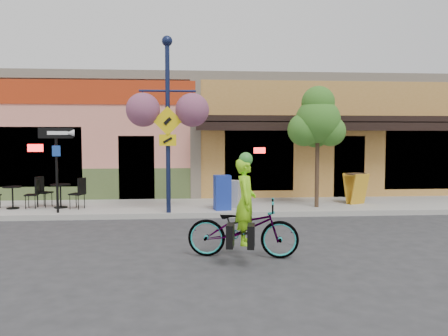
% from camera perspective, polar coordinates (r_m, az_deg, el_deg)
% --- Properties ---
extents(ground, '(90.00, 90.00, 0.00)m').
position_cam_1_polar(ground, '(11.80, 1.45, -6.96)').
color(ground, '#2D2D30').
rests_on(ground, ground).
extents(sidewalk, '(24.00, 3.00, 0.15)m').
position_cam_1_polar(sidewalk, '(13.74, 0.58, -5.08)').
color(sidewalk, '#9E9B93').
rests_on(sidewalk, ground).
extents(curb, '(24.00, 0.12, 0.15)m').
position_cam_1_polar(curb, '(12.32, 1.18, -6.14)').
color(curb, '#A8A59E').
rests_on(curb, ground).
extents(building, '(18.20, 8.20, 4.50)m').
position_cam_1_polar(building, '(19.06, -0.89, 4.02)').
color(building, '#EA8A74').
rests_on(building, ground).
extents(bicycle, '(2.17, 1.09, 1.09)m').
position_cam_1_polar(bicycle, '(8.25, 2.48, -7.88)').
color(bicycle, maroon).
rests_on(bicycle, ground).
extents(cyclist_rider, '(0.49, 0.65, 1.61)m').
position_cam_1_polar(cyclist_rider, '(8.20, 2.84, -6.09)').
color(cyclist_rider, '#93F019').
rests_on(cyclist_rider, ground).
extents(lamp_post, '(1.56, 0.63, 4.87)m').
position_cam_1_polar(lamp_post, '(12.19, -7.35, 5.59)').
color(lamp_post, '#131C3E').
rests_on(lamp_post, sidewalk).
extents(one_way_sign, '(0.93, 0.43, 2.37)m').
position_cam_1_polar(one_way_sign, '(12.94, -21.00, -0.30)').
color(one_way_sign, black).
rests_on(one_way_sign, sidewalk).
extents(cafe_set_left, '(1.46, 0.76, 0.86)m').
position_cam_1_polar(cafe_set_left, '(14.27, -25.90, -3.10)').
color(cafe_set_left, black).
rests_on(cafe_set_left, sidewalk).
extents(cafe_set_right, '(1.72, 1.30, 0.93)m').
position_cam_1_polar(cafe_set_right, '(13.88, -20.57, -3.00)').
color(cafe_set_right, black).
rests_on(cafe_set_right, sidewalk).
extents(newspaper_box_blue, '(0.51, 0.47, 1.00)m').
position_cam_1_polar(newspaper_box_blue, '(12.65, -0.23, -3.22)').
color(newspaper_box_blue, '#1A329F').
rests_on(newspaper_box_blue, sidewalk).
extents(newspaper_box_grey, '(0.48, 0.46, 0.81)m').
position_cam_1_polar(newspaper_box_grey, '(13.11, 1.26, -3.40)').
color(newspaper_box_grey, '#9E9E9E').
rests_on(newspaper_box_grey, sidewalk).
extents(street_tree, '(1.69, 1.69, 3.67)m').
position_cam_1_polar(street_tree, '(13.36, 12.10, 2.80)').
color(street_tree, '#3D7A26').
rests_on(street_tree, sidewalk).
extents(sandwich_board, '(0.71, 0.63, 0.98)m').
position_cam_1_polar(sandwich_board, '(14.28, 17.32, -2.64)').
color(sandwich_board, gold).
rests_on(sandwich_board, sidewalk).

